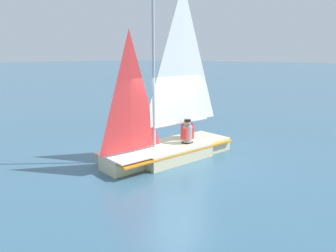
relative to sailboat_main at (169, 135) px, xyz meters
name	(u,v)px	position (x,y,z in m)	size (l,w,h in m)	color
ground_plane	(168,158)	(-0.01, -0.03, -0.74)	(260.00, 260.00, 0.00)	#38607A
sailboat_main	(169,135)	(0.00, 0.00, 0.00)	(2.31, 4.52, 5.33)	beige
sailor_helm	(187,136)	(0.31, 0.54, -0.11)	(0.35, 0.38, 1.16)	black
sailor_crew	(187,132)	(0.02, 0.96, -0.11)	(0.35, 0.38, 1.16)	black
buoy_marker	(147,114)	(-4.95, 4.42, -0.53)	(0.59, 0.59, 1.11)	red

